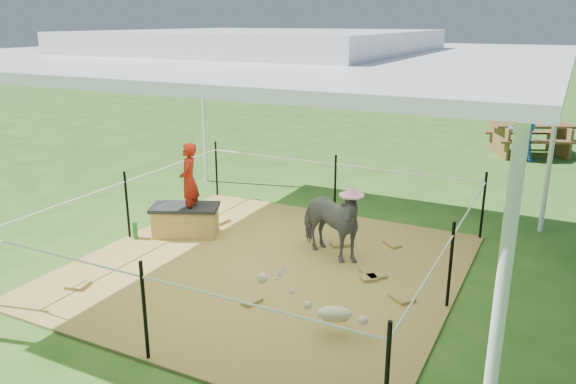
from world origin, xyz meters
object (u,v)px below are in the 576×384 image
at_px(foal, 334,311).
at_px(distant_person, 523,131).
at_px(green_bottle, 135,230).
at_px(woman, 189,174).
at_px(picnic_table_near, 529,139).
at_px(straw_bale, 186,222).
at_px(pony, 328,222).

bearing_deg(foal, distant_person, 61.22).
relative_size(green_bottle, distant_person, 0.19).
xyz_separation_m(woman, distant_person, (3.75, 7.16, -0.31)).
height_order(woman, picnic_table_near, woman).
height_order(straw_bale, distant_person, distant_person).
xyz_separation_m(foal, picnic_table_near, (1.02, 9.34, 0.08)).
height_order(pony, distant_person, distant_person).
relative_size(woman, foal, 1.15).
relative_size(straw_bale, picnic_table_near, 0.51).
xyz_separation_m(green_bottle, foal, (3.49, -1.08, 0.13)).
bearing_deg(green_bottle, straw_bale, 39.29).
xyz_separation_m(pony, picnic_table_near, (1.82, 7.61, -0.15)).
bearing_deg(green_bottle, distant_person, 59.96).
bearing_deg(pony, straw_bale, 117.91).
distance_m(pony, distant_person, 7.17).
height_order(green_bottle, picnic_table_near, picnic_table_near).
relative_size(straw_bale, green_bottle, 3.60).
relative_size(green_bottle, foal, 0.27).
height_order(woman, pony, woman).
distance_m(pony, picnic_table_near, 7.83).
distance_m(woman, picnic_table_near, 8.74).
bearing_deg(pony, foal, -132.63).
bearing_deg(pony, distant_person, 8.74).
xyz_separation_m(woman, pony, (2.04, 0.20, -0.44)).
relative_size(foal, picnic_table_near, 0.53).
xyz_separation_m(green_bottle, picnic_table_near, (4.51, 8.27, 0.21)).
bearing_deg(straw_bale, woman, 0.00).
height_order(picnic_table_near, distant_person, distant_person).
bearing_deg(woman, picnic_table_near, 129.23).
bearing_deg(picnic_table_near, foal, -121.67).
distance_m(woman, pony, 2.10).
xyz_separation_m(foal, distant_person, (0.91, 8.69, 0.37)).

